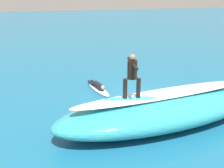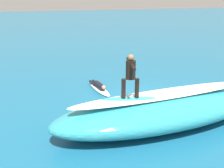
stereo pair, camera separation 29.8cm
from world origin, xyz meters
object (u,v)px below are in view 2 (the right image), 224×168
(surfboard_riding, at_px, (130,99))
(surfer_paddling, at_px, (99,85))
(surfboard_paddling, at_px, (100,89))
(surfer_riding, at_px, (131,73))

(surfboard_riding, relative_size, surfer_paddling, 1.19)
(surfboard_riding, relative_size, surfboard_paddling, 0.90)
(surfboard_riding, distance_m, surfer_paddling, 4.88)
(surfer_paddling, bearing_deg, surfboard_riding, -8.58)
(surfer_riding, bearing_deg, surfboard_riding, -170.82)
(surfboard_riding, height_order, surfer_riding, surfer_riding)
(surfboard_paddling, bearing_deg, surfboard_riding, -8.84)
(surfer_riding, xyz_separation_m, surfboard_paddling, (0.14, -4.64, -2.21))
(surfboard_riding, xyz_separation_m, surfer_riding, (0.00, 0.00, 0.98))
(surfboard_riding, bearing_deg, surfer_paddling, -78.83)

